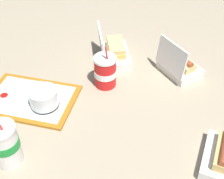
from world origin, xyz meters
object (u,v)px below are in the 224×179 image
(plastic_fork, at_px, (29,84))
(soda_cup_left, at_px, (105,71))
(clamshell_hotdog_back, at_px, (179,66))
(ketchup_cup, at_px, (5,97))
(cake_container, at_px, (44,98))
(clamshell_sandwich_center, at_px, (114,52))
(soda_cup_center, at_px, (5,144))
(food_tray, at_px, (30,99))

(plastic_fork, height_order, soda_cup_left, soda_cup_left)
(clamshell_hotdog_back, bearing_deg, soda_cup_left, -158.76)
(plastic_fork, xyz_separation_m, soda_cup_left, (0.33, 0.06, 0.06))
(ketchup_cup, bearing_deg, cake_container, -2.65)
(soda_cup_left, bearing_deg, clamshell_sandwich_center, 85.78)
(ketchup_cup, bearing_deg, soda_cup_center, -65.17)
(food_tray, height_order, clamshell_sandwich_center, clamshell_sandwich_center)
(cake_container, relative_size, ketchup_cup, 2.92)
(clamshell_sandwich_center, bearing_deg, food_tray, -132.22)
(ketchup_cup, relative_size, soda_cup_left, 0.20)
(soda_cup_center, bearing_deg, ketchup_cup, 114.83)
(food_tray, bearing_deg, cake_container, -22.41)
(cake_container, distance_m, plastic_fork, 0.16)
(cake_container, distance_m, soda_cup_left, 0.28)
(cake_container, relative_size, clamshell_sandwich_center, 0.50)
(food_tray, relative_size, clamshell_sandwich_center, 1.69)
(clamshell_sandwich_center, xyz_separation_m, soda_cup_left, (-0.01, -0.19, 0.03))
(clamshell_sandwich_center, bearing_deg, soda_cup_center, -113.66)
(soda_cup_left, bearing_deg, soda_cup_center, -120.89)
(cake_container, distance_m, soda_cup_center, 0.27)
(clamshell_hotdog_back, bearing_deg, clamshell_sandwich_center, 167.07)
(clamshell_sandwich_center, bearing_deg, cake_container, -122.40)
(cake_container, xyz_separation_m, soda_cup_center, (-0.04, -0.27, 0.03))
(plastic_fork, bearing_deg, clamshell_sandwich_center, 18.47)
(clamshell_hotdog_back, relative_size, soda_cup_left, 1.12)
(ketchup_cup, xyz_separation_m, soda_cup_left, (0.39, 0.17, 0.04))
(cake_container, xyz_separation_m, clamshell_hotdog_back, (0.54, 0.30, -0.01))
(ketchup_cup, height_order, soda_cup_left, soda_cup_left)
(ketchup_cup, relative_size, clamshell_sandwich_center, 0.17)
(plastic_fork, height_order, clamshell_sandwich_center, clamshell_sandwich_center)
(cake_container, xyz_separation_m, soda_cup_left, (0.22, 0.18, 0.02))
(clamshell_sandwich_center, bearing_deg, clamshell_hotdog_back, -12.93)
(clamshell_sandwich_center, relative_size, clamshell_hotdog_back, 1.03)
(clamshell_hotdog_back, bearing_deg, food_tray, -156.30)
(soda_cup_left, bearing_deg, food_tray, -153.71)
(plastic_fork, bearing_deg, cake_container, -65.85)
(soda_cup_left, bearing_deg, clamshell_hotdog_back, 21.24)
(food_tray, relative_size, ketchup_cup, 9.92)
(ketchup_cup, height_order, plastic_fork, ketchup_cup)
(clamshell_sandwich_center, bearing_deg, soda_cup_left, -94.22)
(food_tray, distance_m, clamshell_hotdog_back, 0.67)
(ketchup_cup, xyz_separation_m, clamshell_hotdog_back, (0.71, 0.29, 0.01))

